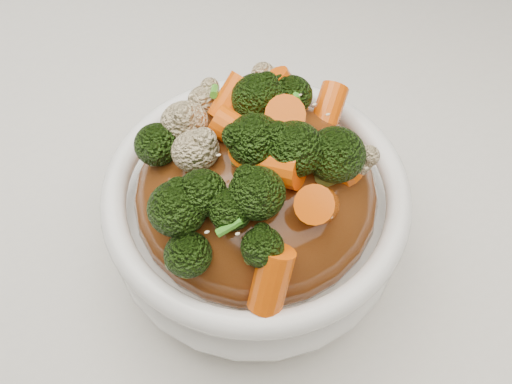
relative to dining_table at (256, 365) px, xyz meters
name	(u,v)px	position (x,y,z in m)	size (l,w,h in m)	color
dining_table	(256,365)	(0.00, 0.00, 0.00)	(1.20, 0.80, 0.75)	brown
tablecloth	(255,224)	(0.00, 0.00, 0.35)	(1.20, 0.80, 0.04)	silver
bowl	(256,217)	(-0.01, -0.03, 0.42)	(0.21, 0.21, 0.08)	white
sauce_base	(256,194)	(-0.01, -0.03, 0.44)	(0.16, 0.16, 0.09)	#5C2D0F
carrots	(256,138)	(-0.01, -0.03, 0.50)	(0.16, 0.16, 0.05)	#F05C07
broccoli	(256,139)	(-0.01, -0.03, 0.50)	(0.16, 0.16, 0.04)	black
cauliflower	(256,141)	(-0.01, -0.03, 0.50)	(0.16, 0.16, 0.03)	#CBB88B
scallions	(256,137)	(-0.01, -0.03, 0.50)	(0.12, 0.12, 0.02)	#3E9422
sesame_seeds	(256,137)	(-0.01, -0.03, 0.50)	(0.15, 0.15, 0.01)	beige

